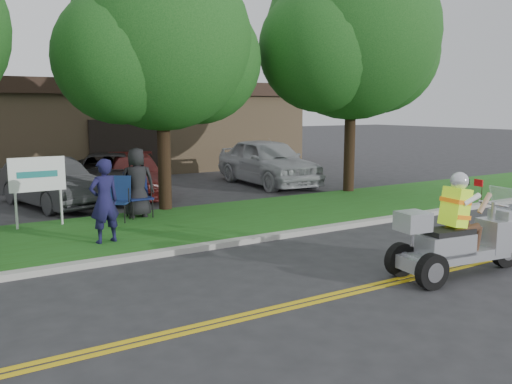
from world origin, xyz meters
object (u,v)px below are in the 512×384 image
parked_car_left (51,183)px  spectator_adult_left (104,201)px  parked_car_far_right (268,162)px  lawn_chair_a (118,196)px  trike_scooter (458,240)px  lawn_chair_b (138,192)px  parked_car_mid (107,175)px  parked_car_right (135,175)px

parked_car_left → spectator_adult_left: bearing=-104.4°
parked_car_far_right → lawn_chair_a: bearing=-148.7°
trike_scooter → parked_car_left: size_ratio=0.65×
lawn_chair_a → trike_scooter: bearing=-29.2°
lawn_chair_b → parked_car_left: parked_car_left is taller
lawn_chair_b → parked_car_mid: (0.49, 4.28, -0.05)m
parked_car_mid → parked_car_right: 0.87m
parked_car_left → lawn_chair_b: bearing=-78.7°
parked_car_mid → trike_scooter: bearing=-59.4°
trike_scooter → lawn_chair_a: trike_scooter is taller
parked_car_right → lawn_chair_b: bearing=-92.7°
lawn_chair_b → parked_car_left: (-1.50, 3.15, -0.04)m
trike_scooter → lawn_chair_a: 8.06m
spectator_adult_left → parked_car_left: bearing=-100.1°
trike_scooter → lawn_chair_b: bearing=119.3°
parked_car_mid → spectator_adult_left: bearing=-88.9°
trike_scooter → parked_car_far_right: size_ratio=0.54×
lawn_chair_b → parked_car_far_right: 7.31m
parked_car_mid → parked_car_far_right: bearing=11.8°
lawn_chair_b → parked_car_left: size_ratio=0.27×
lawn_chair_b → parked_car_far_right: size_ratio=0.22×
parked_car_left → parked_car_far_right: size_ratio=0.83×
spectator_adult_left → lawn_chair_b: bearing=-133.5°
lawn_chair_a → parked_car_mid: bearing=110.3°
spectator_adult_left → lawn_chair_a: bearing=-124.3°
parked_car_right → parked_car_far_right: parked_car_far_right is taller
spectator_adult_left → parked_car_left: size_ratio=0.41×
spectator_adult_left → parked_car_left: (0.02, 5.44, -0.28)m
lawn_chair_b → parked_car_far_right: parked_car_far_right is taller
lawn_chair_b → parked_car_mid: size_ratio=0.23×
spectator_adult_left → trike_scooter: bearing=122.0°
lawn_chair_a → spectator_adult_left: 2.28m
lawn_chair_a → parked_car_left: (-0.91, 3.38, -0.02)m
trike_scooter → parked_car_mid: (-2.59, 11.68, 0.06)m
lawn_chair_b → spectator_adult_left: size_ratio=0.65×
spectator_adult_left → parked_car_right: bearing=-124.3°
spectator_adult_left → parked_car_mid: (2.01, 6.57, -0.29)m
lawn_chair_a → parked_car_left: 3.50m
parked_car_mid → parked_car_far_right: 5.90m
parked_car_left → parked_car_right: 2.91m
parked_car_mid → parked_car_right: (0.81, -0.33, -0.03)m
trike_scooter → parked_car_mid: bearing=109.2°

